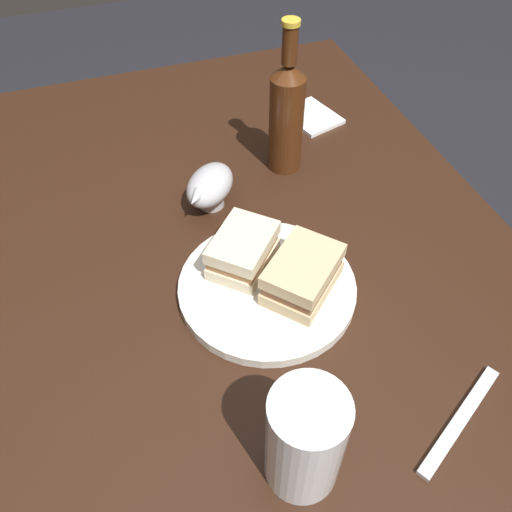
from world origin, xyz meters
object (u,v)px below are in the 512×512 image
(pint_glass, at_px, (304,444))
(napkin, at_px, (311,117))
(plate, at_px, (265,288))
(gravy_boat, at_px, (210,186))
(cider_bottle, at_px, (287,114))
(sandwich_half_right, at_px, (243,250))
(fork, at_px, (460,420))
(sandwich_half_left, at_px, (303,275))

(pint_glass, relative_size, napkin, 1.36)
(napkin, bearing_deg, plate, 148.73)
(pint_glass, bearing_deg, gravy_boat, -2.88)
(cider_bottle, bearing_deg, plate, 153.72)
(sandwich_half_right, relative_size, gravy_boat, 1.04)
(cider_bottle, height_order, fork, cider_bottle)
(plate, bearing_deg, sandwich_half_left, -115.59)
(gravy_boat, xyz_separation_m, napkin, (0.19, -0.26, -0.04))
(cider_bottle, bearing_deg, sandwich_half_left, 163.57)
(plate, bearing_deg, fork, -149.59)
(plate, distance_m, fork, 0.31)
(sandwich_half_left, xyz_separation_m, sandwich_half_right, (0.07, 0.06, -0.00))
(pint_glass, bearing_deg, napkin, -23.88)
(sandwich_half_left, distance_m, fork, 0.27)
(pint_glass, height_order, gravy_boat, pint_glass)
(sandwich_half_right, bearing_deg, napkin, -36.64)
(gravy_boat, distance_m, fork, 0.51)
(plate, height_order, gravy_boat, gravy_boat)
(cider_bottle, xyz_separation_m, napkin, (0.13, -0.11, -0.10))
(sandwich_half_right, distance_m, napkin, 0.43)
(sandwich_half_left, bearing_deg, fork, -155.88)
(gravy_boat, bearing_deg, fork, -159.21)
(sandwich_half_left, relative_size, sandwich_half_right, 1.08)
(pint_glass, xyz_separation_m, cider_bottle, (0.52, -0.18, 0.04))
(gravy_boat, bearing_deg, napkin, -54.64)
(sandwich_half_right, relative_size, cider_bottle, 0.48)
(sandwich_half_right, xyz_separation_m, pint_glass, (-0.30, 0.03, 0.02))
(plate, distance_m, gravy_boat, 0.21)
(sandwich_half_right, distance_m, gravy_boat, 0.16)
(plate, xyz_separation_m, sandwich_half_right, (0.05, 0.02, 0.04))
(plate, height_order, cider_bottle, cider_bottle)
(plate, distance_m, cider_bottle, 0.32)
(plate, bearing_deg, cider_bottle, -26.28)
(sandwich_half_left, xyz_separation_m, pint_glass, (-0.23, 0.09, 0.02))
(sandwich_half_left, height_order, sandwich_half_right, sandwich_half_left)
(sandwich_half_right, xyz_separation_m, fork, (-0.32, -0.17, -0.04))
(sandwich_half_left, xyz_separation_m, gravy_boat, (0.23, 0.07, -0.00))
(plate, relative_size, gravy_boat, 2.09)
(sandwich_half_left, xyz_separation_m, napkin, (0.42, -0.19, -0.04))
(sandwich_half_left, xyz_separation_m, fork, (-0.24, -0.11, -0.04))
(sandwich_half_left, relative_size, pint_glass, 0.93)
(plate, distance_m, sandwich_half_right, 0.06)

